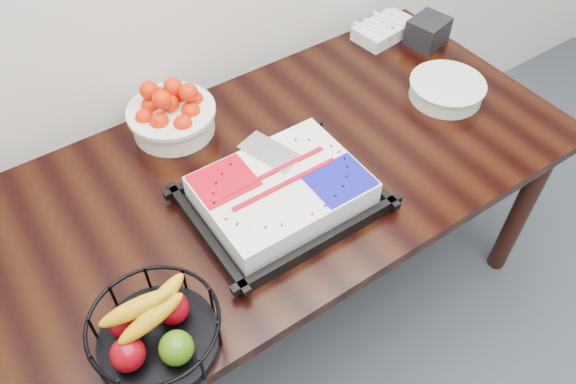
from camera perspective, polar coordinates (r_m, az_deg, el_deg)
table at (r=1.75m, az=-0.49°, el=0.78°), size 1.80×0.90×0.75m
cake_tray at (r=1.55m, az=-0.64°, el=-0.11°), size 0.50×0.40×0.10m
tangerine_bowl at (r=1.79m, az=-11.78°, el=8.02°), size 0.27×0.27×0.17m
fruit_basket at (r=1.32m, az=-13.32°, el=-13.46°), size 0.30×0.30×0.16m
plate_stack at (r=1.98m, az=15.79°, el=9.98°), size 0.25×0.25×0.06m
fork_bag at (r=2.22m, az=9.54°, el=15.88°), size 0.22×0.16×0.06m
napkin_box at (r=2.21m, az=14.01°, el=15.55°), size 0.16×0.15×0.10m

